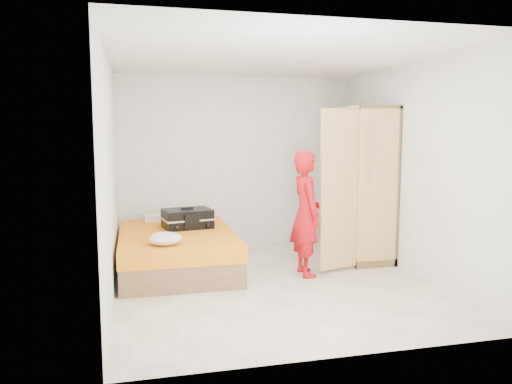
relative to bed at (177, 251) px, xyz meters
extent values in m
plane|color=beige|center=(1.05, -0.83, -0.25)|extent=(4.00, 4.00, 0.00)
plane|color=white|center=(1.05, -0.83, 2.35)|extent=(4.00, 4.00, 0.00)
cube|color=white|center=(1.05, 1.17, 1.05)|extent=(3.60, 0.02, 2.60)
cube|color=white|center=(1.05, -2.83, 1.05)|extent=(3.60, 0.02, 2.60)
cube|color=white|center=(-0.75, -0.83, 1.05)|extent=(0.02, 4.00, 2.60)
cube|color=white|center=(2.85, -0.83, 1.05)|extent=(0.02, 4.00, 2.60)
cube|color=olive|center=(0.00, 0.00, -0.10)|extent=(1.40, 2.00, 0.30)
cube|color=orange|center=(0.00, 0.00, 0.15)|extent=(1.42, 2.02, 0.20)
cube|color=#E0AD6D|center=(2.82, 0.07, 0.80)|extent=(0.04, 1.20, 2.10)
cube|color=#E0AD6D|center=(2.55, -0.51, 0.80)|extent=(0.58, 0.04, 2.10)
cube|color=#E0AD6D|center=(2.55, 0.65, 0.80)|extent=(0.58, 0.04, 2.10)
cube|color=#E0AD6D|center=(2.55, 0.07, 1.83)|extent=(0.58, 1.20, 0.04)
cube|color=#A17445|center=(2.55, 0.07, -0.20)|extent=(0.58, 1.20, 0.10)
cube|color=#E0AD6D|center=(2.28, 0.37, 0.80)|extent=(0.04, 0.59, 2.00)
cube|color=#E0AD6D|center=(1.98, -0.57, 0.80)|extent=(0.58, 0.21, 2.00)
cylinder|color=#B2B2B7|center=(2.55, 0.07, 1.67)|extent=(0.02, 1.10, 0.02)
imported|color=#B7140B|center=(1.54, -0.59, 0.52)|extent=(0.37, 0.56, 1.54)
cube|color=black|center=(0.16, 0.25, 0.37)|extent=(0.68, 0.54, 0.25)
cube|color=black|center=(0.16, 0.25, 0.51)|extent=(0.16, 0.07, 0.03)
ellipsoid|color=silver|center=(-0.18, -0.71, 0.32)|extent=(0.37, 0.37, 0.14)
cube|color=silver|center=(-0.13, 0.85, 0.30)|extent=(0.53, 0.29, 0.09)
camera|label=1|loc=(-0.49, -6.32, 1.53)|focal=35.00mm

